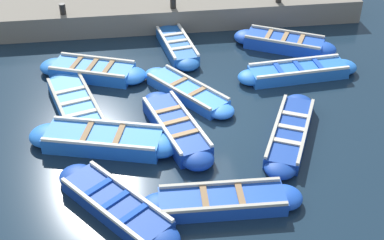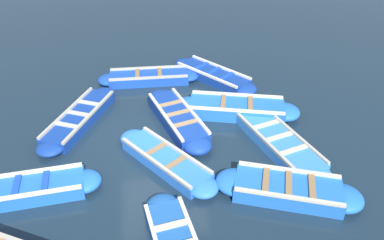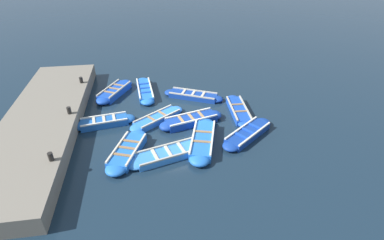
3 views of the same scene
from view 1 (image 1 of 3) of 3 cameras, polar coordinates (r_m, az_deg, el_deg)
The scene contains 15 objects.
ground_plane at distance 14.09m, azimuth 0.33°, elevation 0.37°, with size 120.00×120.00×0.00m, color #162838.
boat_broadside at distance 14.55m, azimuth -12.24°, elevation 1.43°, with size 3.88×1.90×0.36m.
boat_centre at distance 11.41m, azimuth -8.11°, elevation -9.03°, with size 3.22×2.80×0.38m.
boat_alongside at distance 13.48m, azimuth 10.44°, elevation -1.34°, with size 3.57×2.21×0.36m.
boat_near_quay at distance 17.15m, azimuth -1.61°, elevation 7.88°, with size 3.17×1.22×0.40m.
boat_outer_right at distance 11.40m, azimuth 3.23°, elevation -8.67°, with size 0.93×3.48×0.38m.
boat_end_of_row at distance 13.36m, azimuth -1.71°, elevation -0.84°, with size 3.51×1.69×0.45m.
boat_far_corner at distance 14.84m, azimuth -0.51°, elevation 3.05°, with size 3.09×2.53×0.36m.
boat_bow_out at distance 16.01m, azimuth -10.55°, elevation 5.17°, with size 1.98×3.37×0.43m.
boat_outer_left at distance 16.02m, azimuth 11.24°, elevation 5.05°, with size 1.05×3.70×0.41m.
boat_drifting at distance 17.54m, azimuth 9.80°, elevation 8.11°, with size 2.30×3.31×0.45m.
boat_stern_in at distance 13.12m, azimuth -9.42°, elevation -2.13°, with size 1.87×3.83×0.46m.
quay_wall at distance 19.73m, azimuth -2.43°, elevation 12.39°, with size 3.47×13.06×0.79m.
bollard_mid_north at distance 18.24m, azimuth -2.03°, elevation 12.37°, with size 0.20×0.20×0.35m, color black.
bollard_mid_south at distance 18.27m, azimuth -13.64°, elevation 11.44°, with size 0.20×0.20×0.35m, color black.
Camera 1 is at (-11.44, 1.63, 8.07)m, focal length 50.00 mm.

